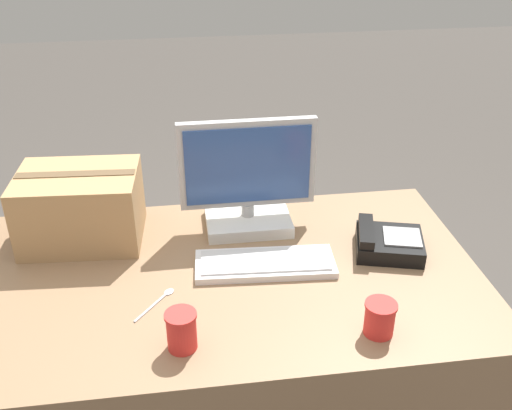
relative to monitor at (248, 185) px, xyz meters
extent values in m
cube|color=#8C6B4C|center=(-0.23, -0.27, -0.52)|extent=(1.80, 0.90, 0.74)
cube|color=white|center=(0.00, 0.00, -0.14)|extent=(0.29, 0.22, 0.04)
cylinder|color=#B2B2B2|center=(0.00, 0.00, -0.09)|extent=(0.04, 0.04, 0.04)
cube|color=#B2B2B2|center=(0.00, 0.00, 0.08)|extent=(0.45, 0.03, 0.30)
cube|color=#2D4C8C|center=(0.00, -0.02, 0.08)|extent=(0.41, 0.01, 0.26)
cube|color=silver|center=(0.02, -0.25, -0.14)|extent=(0.44, 0.19, 0.02)
cube|color=silver|center=(0.02, -0.25, -0.13)|extent=(0.40, 0.15, 0.01)
cube|color=black|center=(0.43, -0.22, -0.13)|extent=(0.25, 0.23, 0.05)
cube|color=black|center=(0.35, -0.20, -0.09)|extent=(0.09, 0.18, 0.03)
cube|color=gray|center=(0.46, -0.23, -0.10)|extent=(0.14, 0.14, 0.01)
cylinder|color=red|center=(-0.24, -0.57, -0.11)|extent=(0.08, 0.08, 0.10)
cylinder|color=red|center=(-0.24, -0.57, -0.05)|extent=(0.08, 0.08, 0.01)
cylinder|color=red|center=(0.27, -0.59, -0.11)|extent=(0.08, 0.08, 0.09)
cylinder|color=red|center=(0.27, -0.59, -0.06)|extent=(0.09, 0.09, 0.01)
cube|color=#B2B2B7|center=(-0.33, -0.40, -0.15)|extent=(0.09, 0.12, 0.00)
ellipsoid|color=#B2B2B7|center=(-0.28, -0.34, -0.15)|extent=(0.04, 0.04, 0.00)
cube|color=tan|center=(-0.55, 0.00, -0.04)|extent=(0.40, 0.31, 0.24)
cube|color=brown|center=(-0.55, 0.00, 0.08)|extent=(0.37, 0.06, 0.00)
camera|label=1|loc=(-0.22, -1.75, 0.92)|focal=42.00mm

